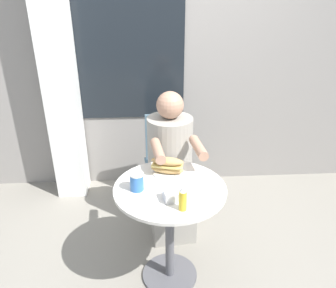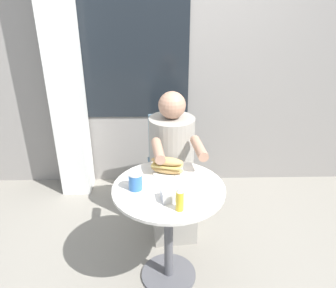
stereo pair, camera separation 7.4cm
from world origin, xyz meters
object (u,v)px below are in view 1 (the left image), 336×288
at_px(diner_chair, 166,154).
at_px(drink_cup, 137,182).
at_px(condiment_bottle, 183,198).
at_px(seated_diner, 171,174).
at_px(cafe_table, 170,213).
at_px(sandwich_on_plate, 167,166).

distance_m(diner_chair, drink_cup, 0.97).
bearing_deg(diner_chair, condiment_bottle, 84.92).
bearing_deg(seated_diner, drink_cup, 59.76).
xyz_separation_m(cafe_table, drink_cup, (-0.20, -0.01, 0.26)).
bearing_deg(diner_chair, cafe_table, 81.75).
distance_m(diner_chair, condiment_bottle, 1.16).
xyz_separation_m(cafe_table, sandwich_on_plate, (-0.01, 0.16, 0.25)).
bearing_deg(drink_cup, diner_chair, 75.69).
xyz_separation_m(seated_diner, drink_cup, (-0.24, -0.55, 0.29)).
relative_size(seated_diner, drink_cup, 10.49).
xyz_separation_m(cafe_table, condiment_bottle, (0.05, -0.23, 0.27)).
distance_m(sandwich_on_plate, drink_cup, 0.26).
relative_size(diner_chair, seated_diner, 0.74).
height_order(diner_chair, seated_diner, seated_diner).
bearing_deg(diner_chair, sandwich_on_plate, 80.79).
bearing_deg(sandwich_on_plate, seated_diner, 82.57).
relative_size(diner_chair, sandwich_on_plate, 3.80).
xyz_separation_m(diner_chair, seated_diner, (0.01, -0.35, -0.01)).
xyz_separation_m(diner_chair, condiment_bottle, (0.03, -1.12, 0.29)).
xyz_separation_m(seated_diner, condiment_bottle, (0.01, -0.77, 0.30)).
xyz_separation_m(cafe_table, seated_diner, (0.04, 0.54, -0.03)).
distance_m(drink_cup, condiment_bottle, 0.34).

